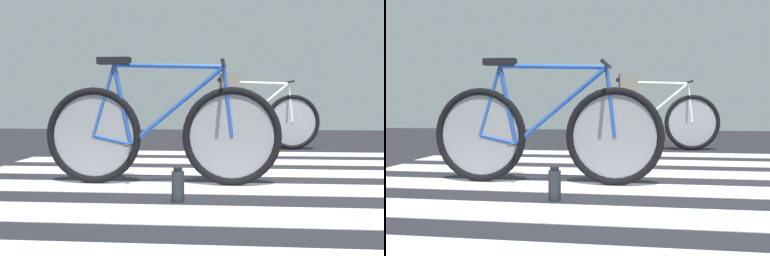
% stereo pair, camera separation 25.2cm
% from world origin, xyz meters
% --- Properties ---
extents(ground, '(18.00, 14.00, 0.02)m').
position_xyz_m(ground, '(0.00, 0.00, 0.01)').
color(ground, '#232229').
extents(crosswalk_markings, '(5.42, 4.23, 0.00)m').
position_xyz_m(crosswalk_markings, '(0.02, -0.08, 0.02)').
color(crosswalk_markings, silver).
rests_on(crosswalk_markings, ground).
extents(bicycle_1_of_2, '(1.74, 0.52, 0.93)m').
position_xyz_m(bicycle_1_of_2, '(-0.97, -0.34, 0.41)').
color(bicycle_1_of_2, black).
rests_on(bicycle_1_of_2, ground).
extents(bicycle_2_of_2, '(1.73, 0.52, 0.93)m').
position_xyz_m(bicycle_2_of_2, '(-0.17, 2.32, 0.41)').
color(bicycle_2_of_2, black).
rests_on(bicycle_2_of_2, ground).
extents(cyclist_2_of_2, '(0.35, 0.43, 0.98)m').
position_xyz_m(cyclist_2_of_2, '(-0.48, 2.29, 0.66)').
color(cyclist_2_of_2, beige).
rests_on(cyclist_2_of_2, ground).
extents(water_bottle, '(0.08, 0.08, 0.21)m').
position_xyz_m(water_bottle, '(-0.78, -0.91, 0.12)').
color(water_bottle, '#252A30').
rests_on(water_bottle, ground).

